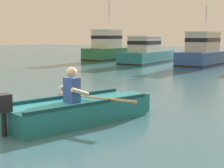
{
  "coord_description": "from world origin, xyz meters",
  "views": [
    {
      "loc": [
        5.43,
        -4.84,
        1.79
      ],
      "look_at": [
        0.46,
        2.62,
        0.55
      ],
      "focal_mm": 53.95,
      "sensor_mm": 36.0,
      "label": 1
    }
  ],
  "objects_px": {
    "moored_boat_green": "(109,50)",
    "moored_boat_teal": "(147,54)",
    "moored_boat_blue": "(205,53)",
    "rowboat_with_person": "(81,110)"
  },
  "relations": [
    {
      "from": "moored_boat_green",
      "to": "moored_boat_blue",
      "type": "xyz_separation_m",
      "value": [
        7.63,
        -0.55,
        -0.08
      ]
    },
    {
      "from": "moored_boat_green",
      "to": "moored_boat_teal",
      "type": "bearing_deg",
      "value": -15.87
    },
    {
      "from": "moored_boat_green",
      "to": "moored_boat_teal",
      "type": "distance_m",
      "value": 3.97
    },
    {
      "from": "moored_boat_teal",
      "to": "moored_boat_blue",
      "type": "distance_m",
      "value": 3.86
    },
    {
      "from": "rowboat_with_person",
      "to": "moored_boat_green",
      "type": "xyz_separation_m",
      "value": [
        -10.04,
        15.87,
        0.63
      ]
    },
    {
      "from": "moored_boat_blue",
      "to": "rowboat_with_person",
      "type": "bearing_deg",
      "value": -81.09
    },
    {
      "from": "moored_boat_teal",
      "to": "moored_boat_blue",
      "type": "bearing_deg",
      "value": 8.04
    },
    {
      "from": "moored_boat_teal",
      "to": "moored_boat_green",
      "type": "bearing_deg",
      "value": 164.13
    },
    {
      "from": "moored_boat_teal",
      "to": "rowboat_with_person",
      "type": "bearing_deg",
      "value": -67.19
    },
    {
      "from": "moored_boat_green",
      "to": "moored_boat_blue",
      "type": "height_order",
      "value": "moored_boat_green"
    }
  ]
}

